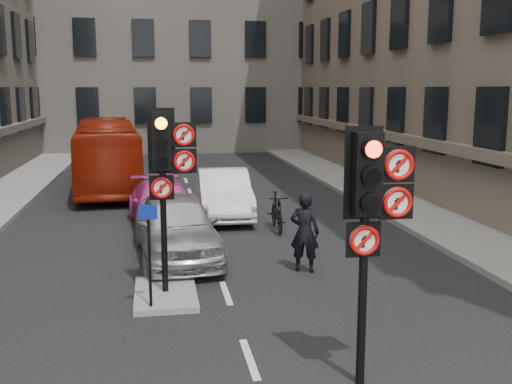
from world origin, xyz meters
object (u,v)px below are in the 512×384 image
object	(u,v)px
car_silver	(176,226)
car_pink	(163,205)
motorcycle	(277,212)
info_sign	(149,241)
bus_red	(107,154)
motorcyclist	(305,232)
car_white	(224,193)
signal_far	(167,161)
signal_near	(372,201)

from	to	relation	value
car_silver	car_pink	world-z (taller)	car_silver
motorcycle	info_sign	xyz separation A→B (m)	(-3.56, -5.89, 0.80)
motorcycle	bus_red	bearing A→B (deg)	124.52
motorcycle	motorcyclist	distance (m)	3.94
car_silver	car_white	xyz separation A→B (m)	(1.68, 4.57, -0.04)
car_pink	info_sign	world-z (taller)	info_sign
bus_red	info_sign	world-z (taller)	bus_red
signal_far	car_white	bearing A→B (deg)	75.28
motorcycle	info_sign	size ratio (longest dim) A/B	0.96
signal_near	car_silver	world-z (taller)	signal_near
info_sign	signal_far	bearing A→B (deg)	70.26
bus_red	motorcycle	world-z (taller)	bus_red
car_pink	bus_red	bearing A→B (deg)	99.88
signal_far	car_silver	xyz separation A→B (m)	(0.25, 2.75, -1.92)
signal_far	motorcyclist	world-z (taller)	signal_far
bus_red	signal_near	bearing A→B (deg)	-79.69
motorcycle	car_silver	bearing A→B (deg)	-138.97
signal_near	car_silver	distance (m)	7.37
car_white	car_pink	xyz separation A→B (m)	(-1.95, -1.16, -0.09)
motorcyclist	car_pink	bearing A→B (deg)	-34.45
car_pink	bus_red	xyz separation A→B (m)	(-2.14, 7.55, 0.74)
car_white	info_sign	world-z (taller)	info_sign
car_white	info_sign	bearing A→B (deg)	-103.78
signal_near	car_white	distance (m)	11.49
signal_near	bus_red	size ratio (longest dim) A/B	0.36
car_silver	motorcycle	distance (m)	3.77
car_silver	car_white	world-z (taller)	car_silver
bus_red	signal_far	bearing A→B (deg)	-85.77
signal_near	car_silver	size ratio (longest dim) A/B	0.78
car_white	car_pink	world-z (taller)	car_white
car_white	motorcycle	xyz separation A→B (m)	(1.28, -2.24, -0.19)
car_pink	signal_near	bearing A→B (deg)	-81.51
car_white	car_silver	bearing A→B (deg)	-108.18
motorcycle	info_sign	distance (m)	6.93
signal_far	motorcyclist	xyz separation A→B (m)	(3.02, 1.16, -1.80)
car_silver	motorcycle	bearing A→B (deg)	34.05
motorcycle	motorcyclist	bearing A→B (deg)	-89.97
car_white	bus_red	size ratio (longest dim) A/B	0.45
car_pink	signal_far	bearing A→B (deg)	-95.77
signal_near	bus_red	world-z (taller)	signal_near
car_silver	bus_red	xyz separation A→B (m)	(-2.42, 10.97, 0.60)
car_silver	info_sign	bearing A→B (deg)	-104.10
bus_red	info_sign	distance (m)	14.64
car_pink	motorcycle	bearing A→B (deg)	-24.53
signal_far	motorcyclist	size ratio (longest dim) A/B	1.98
signal_near	motorcycle	xyz separation A→B (m)	(0.60, 9.08, -2.03)
bus_red	motorcyclist	bearing A→B (deg)	-72.30
signal_near	car_silver	bearing A→B (deg)	109.22
motorcycle	signal_near	bearing A→B (deg)	-91.11
signal_near	car_silver	xyz separation A→B (m)	(-2.35, 6.75, -1.80)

